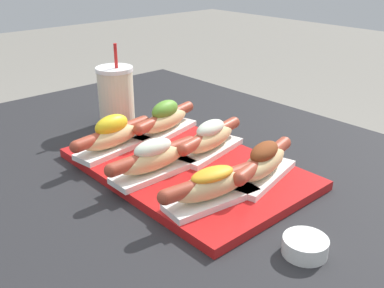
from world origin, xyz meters
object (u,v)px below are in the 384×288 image
(hot_dog_4, at_px, (210,138))
(sauce_bowl, at_px, (305,245))
(serving_tray, at_px, (185,169))
(hot_dog_1, at_px, (153,159))
(drink_cup, at_px, (116,96))
(hot_dog_3, at_px, (165,119))
(hot_dog_0, at_px, (112,135))
(hot_dog_5, at_px, (263,163))
(hot_dog_2, at_px, (212,186))

(hot_dog_4, xyz_separation_m, sauce_bowl, (0.33, -0.12, -0.04))
(serving_tray, height_order, hot_dog_1, hot_dog_1)
(hot_dog_1, bearing_deg, drink_cup, 158.57)
(hot_dog_3, height_order, hot_dog_4, hot_dog_3)
(hot_dog_3, bearing_deg, hot_dog_1, -45.02)
(hot_dog_4, bearing_deg, serving_tray, -84.94)
(hot_dog_0, bearing_deg, hot_dog_5, 24.92)
(hot_dog_3, xyz_separation_m, hot_dog_4, (0.15, 0.00, -0.00))
(hot_dog_1, distance_m, hot_dog_5, 0.21)
(serving_tray, relative_size, hot_dog_5, 2.30)
(hot_dog_2, bearing_deg, hot_dog_3, 155.23)
(serving_tray, bearing_deg, hot_dog_4, 95.06)
(sauce_bowl, bearing_deg, hot_dog_0, -176.55)
(serving_tray, xyz_separation_m, hot_dog_0, (-0.16, -0.07, 0.04))
(hot_dog_1, height_order, hot_dog_5, same)
(hot_dog_4, distance_m, sauce_bowl, 0.35)
(hot_dog_3, height_order, hot_dog_5, hot_dog_3)
(hot_dog_1, relative_size, hot_dog_5, 1.02)
(hot_dog_1, bearing_deg, hot_dog_5, 43.19)
(hot_dog_3, bearing_deg, hot_dog_4, 0.82)
(hot_dog_1, xyz_separation_m, hot_dog_5, (0.15, 0.14, 0.00))
(hot_dog_0, xyz_separation_m, hot_dog_1, (0.15, -0.00, -0.00))
(hot_dog_4, bearing_deg, hot_dog_0, -135.10)
(serving_tray, xyz_separation_m, hot_dog_4, (-0.01, 0.08, 0.04))
(hot_dog_3, distance_m, drink_cup, 0.17)
(serving_tray, distance_m, hot_dog_1, 0.09)
(serving_tray, bearing_deg, sauce_bowl, -7.28)
(hot_dog_2, relative_size, hot_dog_5, 1.02)
(hot_dog_2, distance_m, sauce_bowl, 0.18)
(sauce_bowl, bearing_deg, hot_dog_3, 166.20)
(hot_dog_2, height_order, hot_dog_3, hot_dog_3)
(hot_dog_2, distance_m, hot_dog_3, 0.33)
(hot_dog_4, relative_size, hot_dog_5, 1.01)
(hot_dog_0, xyz_separation_m, hot_dog_4, (0.15, 0.15, -0.00))
(sauce_bowl, bearing_deg, hot_dog_1, -174.41)
(hot_dog_0, relative_size, hot_dog_1, 0.99)
(sauce_bowl, bearing_deg, hot_dog_4, 159.99)
(serving_tray, height_order, hot_dog_4, hot_dog_4)
(sauce_bowl, bearing_deg, hot_dog_2, -173.42)
(hot_dog_2, xyz_separation_m, hot_dog_4, (-0.15, 0.14, 0.00))
(hot_dog_3, bearing_deg, serving_tray, -25.99)
(sauce_bowl, relative_size, drink_cup, 0.32)
(hot_dog_2, xyz_separation_m, hot_dog_5, (0.00, 0.13, 0.00))
(hot_dog_5, relative_size, drink_cup, 0.99)
(serving_tray, relative_size, sauce_bowl, 7.05)
(hot_dog_0, height_order, hot_dog_4, hot_dog_0)
(serving_tray, distance_m, drink_cup, 0.33)
(hot_dog_0, distance_m, hot_dog_4, 0.21)
(hot_dog_0, relative_size, hot_dog_5, 1.02)
(hot_dog_0, relative_size, drink_cup, 1.01)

